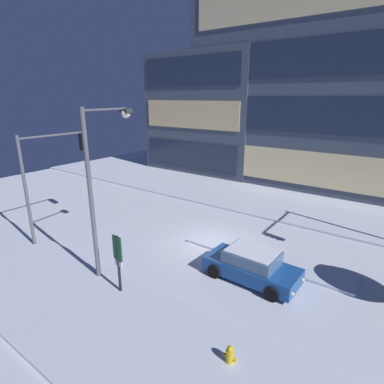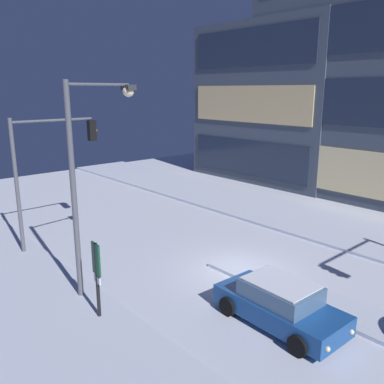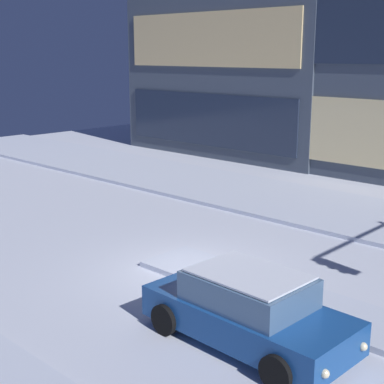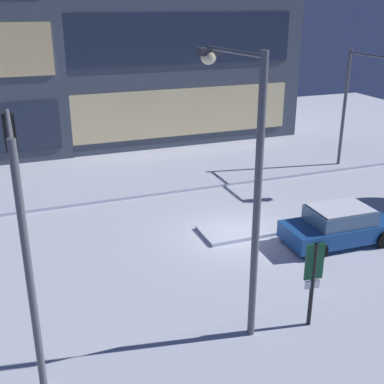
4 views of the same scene
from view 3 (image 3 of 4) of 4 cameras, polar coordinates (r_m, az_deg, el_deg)
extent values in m
plane|color=silver|center=(15.46, -0.28, -7.97)|extent=(52.00, 52.00, 0.00)
cube|color=silver|center=(21.59, 14.38, -1.87)|extent=(52.00, 5.20, 0.14)
cube|color=silver|center=(13.81, 10.42, -10.64)|extent=(9.00, 1.80, 0.14)
cube|color=#424C5B|center=(36.07, 8.06, 14.65)|extent=(12.99, 11.78, 12.77)
cube|color=#232D42|center=(31.63, 1.51, 7.20)|extent=(11.69, 0.10, 2.84)
cube|color=#F2D18C|center=(31.43, 1.56, 14.93)|extent=(11.69, 0.10, 2.84)
cube|color=#19478C|center=(11.82, 5.58, -12.35)|extent=(4.39, 2.01, 0.66)
cube|color=slate|center=(11.57, 5.65, -9.64)|extent=(2.39, 1.76, 0.60)
cube|color=white|center=(11.44, 5.69, -8.09)|extent=(2.21, 1.64, 0.04)
sphere|color=#F9E5B2|center=(11.25, 16.66, -14.51)|extent=(0.16, 0.16, 0.16)
sphere|color=#F9E5B2|center=(10.27, 13.08, -17.18)|extent=(0.16, 0.16, 0.16)
cylinder|color=black|center=(11.88, 14.03, -13.65)|extent=(0.67, 0.24, 0.66)
cylinder|color=black|center=(10.49, 8.45, -17.30)|extent=(0.67, 0.24, 0.66)
cylinder|color=black|center=(13.40, 3.36, -10.00)|extent=(0.67, 0.24, 0.66)
cylinder|color=black|center=(12.18, -2.68, -12.52)|extent=(0.67, 0.24, 0.66)
camera|label=1|loc=(4.41, -123.15, 28.07)|focal=28.79mm
camera|label=2|loc=(2.50, -161.97, 33.14)|focal=38.01mm
camera|label=4|loc=(19.18, -67.84, 14.97)|focal=46.70mm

